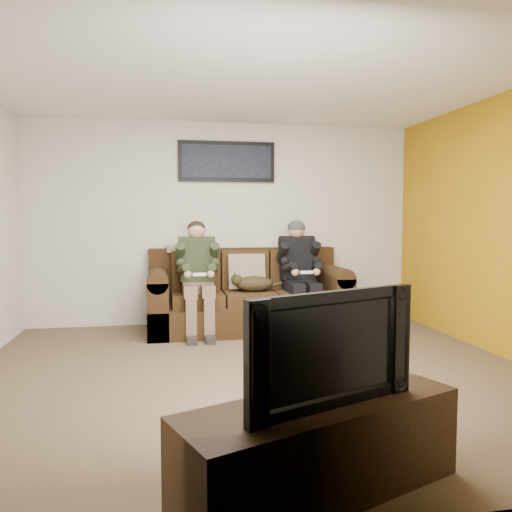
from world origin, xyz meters
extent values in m
plane|color=brown|center=(0.00, 0.00, 0.00)|extent=(5.00, 5.00, 0.00)
plane|color=silver|center=(0.00, 0.00, 2.60)|extent=(5.00, 5.00, 0.00)
plane|color=beige|center=(0.00, 2.25, 1.30)|extent=(5.00, 0.00, 5.00)
plane|color=beige|center=(0.00, -2.25, 1.30)|extent=(5.00, 0.00, 5.00)
plane|color=#AF7C11|center=(2.49, 0.00, 1.30)|extent=(0.00, 4.50, 4.50)
cube|color=#311F0E|center=(0.22, 1.75, 0.16)|extent=(2.41, 1.04, 0.33)
cube|color=#311F0E|center=(0.22, 2.16, 0.66)|extent=(2.41, 0.22, 0.66)
cube|color=#311F0E|center=(-0.86, 1.75, 0.33)|extent=(0.24, 1.04, 0.66)
cube|color=#311F0E|center=(1.30, 1.75, 0.33)|extent=(0.24, 1.04, 0.66)
cylinder|color=#311F0E|center=(-0.86, 1.75, 0.66)|extent=(0.24, 1.04, 0.24)
cylinder|color=#311F0E|center=(1.30, 1.75, 0.66)|extent=(0.24, 1.04, 0.24)
cube|color=#3A2611|center=(-0.40, 1.70, 0.41)|extent=(0.60, 0.66, 0.15)
cube|color=#3A2611|center=(-0.40, 2.01, 0.72)|extent=(0.60, 0.15, 0.48)
cube|color=#3A2611|center=(0.22, 1.70, 0.41)|extent=(0.60, 0.66, 0.15)
cube|color=#3A2611|center=(0.22, 2.01, 0.72)|extent=(0.60, 0.15, 0.48)
cube|color=#3A2611|center=(0.84, 1.70, 0.41)|extent=(0.60, 0.66, 0.15)
cube|color=#3A2611|center=(0.84, 2.01, 0.72)|extent=(0.60, 0.15, 0.48)
cube|color=#8B7F5B|center=(0.22, 1.88, 0.70)|extent=(0.46, 0.22, 0.46)
cube|color=#C1B98E|center=(-0.51, 2.14, 0.99)|extent=(0.49, 0.24, 0.09)
cube|color=#775E4A|center=(-0.40, 1.66, 0.55)|extent=(0.36, 0.30, 0.14)
cube|color=#28301D|center=(-0.40, 1.76, 0.85)|extent=(0.40, 0.30, 0.53)
cylinder|color=#28301D|center=(-0.40, 1.78, 1.06)|extent=(0.44, 0.18, 0.18)
sphere|color=tan|center=(-0.40, 1.80, 1.22)|extent=(0.21, 0.21, 0.21)
cube|color=#775E4A|center=(-0.50, 1.46, 0.54)|extent=(0.15, 0.42, 0.13)
cube|color=#775E4A|center=(-0.30, 1.46, 0.54)|extent=(0.15, 0.42, 0.13)
cube|color=#775E4A|center=(-0.50, 1.26, 0.24)|extent=(0.12, 0.13, 0.48)
cube|color=#775E4A|center=(-0.30, 1.26, 0.24)|extent=(0.12, 0.13, 0.48)
cube|color=black|center=(-0.50, 1.18, 0.04)|extent=(0.11, 0.26, 0.08)
cube|color=black|center=(-0.30, 1.18, 0.04)|extent=(0.11, 0.26, 0.08)
cylinder|color=#28301D|center=(-0.60, 1.69, 0.95)|extent=(0.11, 0.30, 0.28)
cylinder|color=#28301D|center=(-0.20, 1.69, 0.95)|extent=(0.11, 0.30, 0.28)
cylinder|color=#28301D|center=(-0.57, 1.47, 0.79)|extent=(0.14, 0.32, 0.15)
cylinder|color=#28301D|center=(-0.23, 1.47, 0.79)|extent=(0.14, 0.32, 0.15)
sphere|color=tan|center=(-0.53, 1.35, 0.74)|extent=(0.09, 0.09, 0.09)
sphere|color=tan|center=(-0.27, 1.35, 0.74)|extent=(0.09, 0.09, 0.09)
cube|color=white|center=(-0.40, 1.33, 0.74)|extent=(0.15, 0.04, 0.03)
ellipsoid|color=black|center=(-0.40, 1.82, 1.25)|extent=(0.22, 0.22, 0.17)
cube|color=black|center=(0.84, 1.66, 0.55)|extent=(0.36, 0.30, 0.14)
cube|color=black|center=(0.84, 1.76, 0.85)|extent=(0.40, 0.30, 0.53)
cylinder|color=black|center=(0.84, 1.78, 1.06)|extent=(0.44, 0.18, 0.18)
sphere|color=tan|center=(0.84, 1.80, 1.22)|extent=(0.21, 0.21, 0.21)
cube|color=black|center=(0.74, 1.46, 0.54)|extent=(0.15, 0.42, 0.13)
cube|color=black|center=(0.94, 1.46, 0.54)|extent=(0.15, 0.42, 0.13)
cube|color=black|center=(0.74, 1.26, 0.24)|extent=(0.12, 0.13, 0.48)
cube|color=black|center=(0.94, 1.26, 0.24)|extent=(0.12, 0.13, 0.48)
cube|color=black|center=(0.74, 1.18, 0.04)|extent=(0.11, 0.26, 0.08)
cube|color=black|center=(0.94, 1.18, 0.04)|extent=(0.11, 0.26, 0.08)
cylinder|color=black|center=(0.64, 1.69, 0.95)|extent=(0.11, 0.30, 0.28)
cylinder|color=black|center=(1.04, 1.69, 0.95)|extent=(0.11, 0.30, 0.28)
cylinder|color=black|center=(0.67, 1.47, 0.79)|extent=(0.14, 0.32, 0.15)
cylinder|color=black|center=(1.01, 1.47, 0.79)|extent=(0.14, 0.32, 0.15)
sphere|color=tan|center=(0.71, 1.35, 0.74)|extent=(0.09, 0.09, 0.09)
sphere|color=tan|center=(0.97, 1.35, 0.74)|extent=(0.09, 0.09, 0.09)
cube|color=white|center=(0.84, 1.33, 0.74)|extent=(0.15, 0.04, 0.03)
ellipsoid|color=black|center=(0.84, 1.80, 1.25)|extent=(0.22, 0.22, 0.19)
ellipsoid|color=#43361A|center=(0.28, 1.67, 0.58)|extent=(0.47, 0.26, 0.19)
sphere|color=#43361A|center=(0.06, 1.64, 0.63)|extent=(0.14, 0.14, 0.14)
cone|color=#43361A|center=(0.04, 1.60, 0.70)|extent=(0.04, 0.04, 0.04)
cone|color=#43361A|center=(0.04, 1.67, 0.70)|extent=(0.04, 0.04, 0.04)
cylinder|color=#43361A|center=(0.52, 1.72, 0.54)|extent=(0.26, 0.13, 0.08)
cube|color=black|center=(0.02, 2.22, 2.10)|extent=(1.25, 0.04, 0.52)
cube|color=black|center=(0.02, 2.19, 2.10)|extent=(1.15, 0.01, 0.42)
cube|color=#312010|center=(-0.02, -1.95, 0.23)|extent=(1.56, 0.99, 0.47)
imported|color=black|center=(-0.02, -1.95, 0.75)|extent=(0.96, 0.48, 0.56)
camera|label=1|loc=(-0.77, -4.25, 1.37)|focal=35.00mm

